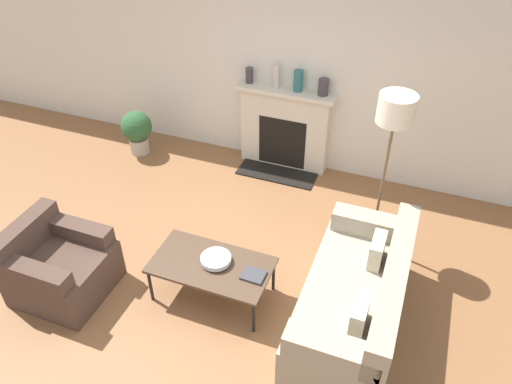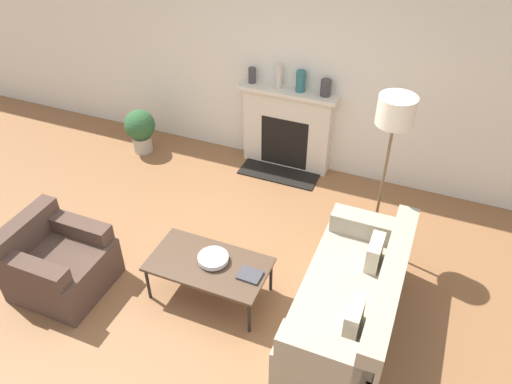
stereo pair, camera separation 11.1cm
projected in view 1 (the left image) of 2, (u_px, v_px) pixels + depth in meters
The scene contains 14 objects.
ground_plane at pixel (215, 290), 5.12m from camera, with size 18.00×18.00×0.00m, color brown.
wall_back at pixel (297, 62), 6.16m from camera, with size 18.00×0.06×2.90m.
fireplace at pixel (284, 129), 6.62m from camera, with size 1.30×0.59×1.13m.
couch at pixel (357, 299), 4.61m from camera, with size 0.86×1.83×0.84m.
armchair_near at pixel (59, 267), 4.96m from camera, with size 0.87×0.83×0.78m.
coffee_table at pixel (212, 266), 4.83m from camera, with size 1.17×0.64×0.43m.
bowl at pixel (216, 259), 4.81m from camera, with size 0.30×0.30×0.07m.
book at pixel (253, 275), 4.68m from camera, with size 0.22×0.18×0.02m.
floor_lamp at pixel (394, 122), 4.71m from camera, with size 0.36×0.36×1.85m.
mantel_vase_left at pixel (249, 75), 6.36m from camera, with size 0.10×0.10×0.20m.
mantel_vase_center_left at pixel (276, 76), 6.22m from camera, with size 0.09×0.09×0.30m.
mantel_vase_center_right at pixel (298, 81), 6.15m from camera, with size 0.12×0.12×0.26m.
mantel_vase_right at pixel (323, 87), 6.08m from camera, with size 0.13×0.13×0.20m.
potted_plant at pixel (137, 130), 6.98m from camera, with size 0.43×0.43×0.63m.
Camera 1 is at (1.63, -3.08, 3.91)m, focal length 35.00 mm.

